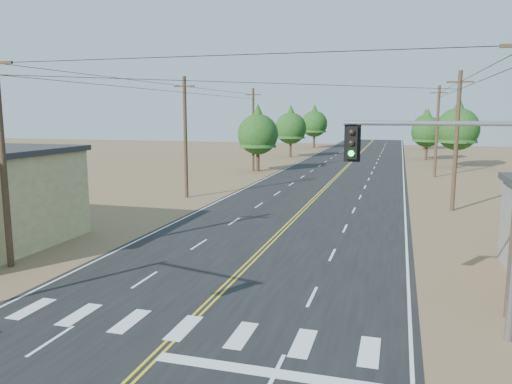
% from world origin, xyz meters
% --- Properties ---
extents(road, '(15.00, 200.00, 0.02)m').
position_xyz_m(road, '(0.00, 30.00, 0.01)').
color(road, black).
rests_on(road, ground).
extents(utility_pole_left_near, '(1.80, 0.30, 10.00)m').
position_xyz_m(utility_pole_left_near, '(-10.50, 12.00, 5.12)').
color(utility_pole_left_near, '#4C3826').
rests_on(utility_pole_left_near, ground).
extents(utility_pole_left_mid, '(1.80, 0.30, 10.00)m').
position_xyz_m(utility_pole_left_mid, '(-10.50, 32.00, 5.12)').
color(utility_pole_left_mid, '#4C3826').
rests_on(utility_pole_left_mid, ground).
extents(utility_pole_left_far, '(1.80, 0.30, 10.00)m').
position_xyz_m(utility_pole_left_far, '(-10.50, 52.00, 5.12)').
color(utility_pole_left_far, '#4C3826').
rests_on(utility_pole_left_far, ground).
extents(utility_pole_right_mid, '(1.80, 0.30, 10.00)m').
position_xyz_m(utility_pole_right_mid, '(10.50, 32.00, 5.12)').
color(utility_pole_right_mid, '#4C3826').
rests_on(utility_pole_right_mid, ground).
extents(utility_pole_right_far, '(1.80, 0.30, 10.00)m').
position_xyz_m(utility_pole_right_far, '(10.50, 52.00, 5.12)').
color(utility_pole_right_far, '#4C3826').
rests_on(utility_pole_right_far, ground).
extents(signal_mast_right, '(5.36, 0.55, 6.92)m').
position_xyz_m(signal_mast_right, '(8.60, 9.91, 4.65)').
color(signal_mast_right, gray).
rests_on(signal_mast_right, ground).
extents(tree_left_near, '(4.90, 4.90, 8.16)m').
position_xyz_m(tree_left_near, '(-9.92, 52.03, 4.99)').
color(tree_left_near, '#3F2D1E').
rests_on(tree_left_near, ground).
extents(tree_left_mid, '(5.02, 5.02, 8.37)m').
position_xyz_m(tree_left_mid, '(-10.26, 72.52, 5.12)').
color(tree_left_mid, '#3F2D1E').
rests_on(tree_left_mid, ground).
extents(tree_left_far, '(5.29, 5.29, 8.82)m').
position_xyz_m(tree_left_far, '(-10.19, 95.04, 5.40)').
color(tree_left_far, '#3F2D1E').
rests_on(tree_left_far, ground).
extents(tree_right_near, '(5.43, 5.43, 9.06)m').
position_xyz_m(tree_right_near, '(13.75, 63.03, 5.54)').
color(tree_right_near, '#3F2D1E').
rests_on(tree_right_near, ground).
extents(tree_right_mid, '(4.64, 4.64, 7.74)m').
position_xyz_m(tree_right_mid, '(10.56, 73.25, 4.73)').
color(tree_right_mid, '#3F2D1E').
rests_on(tree_right_mid, ground).
extents(tree_right_far, '(4.72, 4.72, 7.87)m').
position_xyz_m(tree_right_far, '(11.25, 96.79, 4.81)').
color(tree_right_far, '#3F2D1E').
rests_on(tree_right_far, ground).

